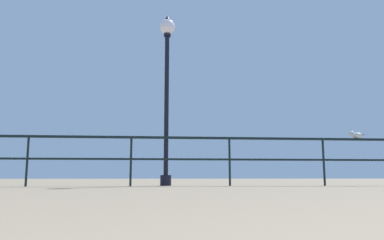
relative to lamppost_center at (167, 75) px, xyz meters
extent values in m
cube|color=black|center=(0.29, -0.33, -1.41)|extent=(21.99, 0.05, 0.05)
cube|color=black|center=(0.29, -0.33, -1.85)|extent=(21.99, 0.04, 0.04)
cylinder|color=black|center=(-2.70, -0.33, -1.90)|extent=(0.04, 0.04, 0.97)
cylinder|color=black|center=(-0.70, -0.33, -1.90)|extent=(0.04, 0.04, 0.97)
cylinder|color=black|center=(1.29, -0.33, -1.90)|extent=(0.04, 0.04, 0.97)
cylinder|color=black|center=(3.29, -0.33, -1.90)|extent=(0.04, 0.04, 0.97)
cylinder|color=black|center=(0.00, 0.00, -2.27)|extent=(0.23, 0.23, 0.22)
cylinder|color=black|center=(0.00, 0.00, -0.65)|extent=(0.10, 0.10, 3.03)
cylinder|color=black|center=(0.00, 0.00, 0.90)|extent=(0.15, 0.15, 0.06)
sphere|color=white|center=(0.00, 0.00, 1.09)|extent=(0.34, 0.34, 0.34)
cone|color=black|center=(0.00, 0.00, 1.31)|extent=(0.12, 0.12, 0.10)
ellipsoid|color=silver|center=(4.06, -0.33, -1.33)|extent=(0.24, 0.25, 0.12)
ellipsoid|color=gray|center=(4.06, -0.33, -1.31)|extent=(0.20, 0.22, 0.04)
sphere|color=silver|center=(4.00, -0.25, -1.27)|extent=(0.10, 0.10, 0.10)
cone|color=gold|center=(3.96, -0.20, -1.27)|extent=(0.06, 0.06, 0.04)
cube|color=gray|center=(4.14, -0.42, -1.32)|extent=(0.09, 0.09, 0.02)
camera|label=1|loc=(-0.17, -7.83, -2.19)|focal=34.64mm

